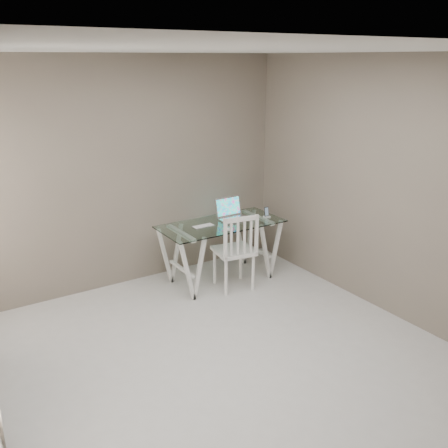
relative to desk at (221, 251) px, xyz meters
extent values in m
plane|color=#B8B5B0|center=(-0.91, -1.65, -0.38)|extent=(4.50, 4.50, 0.00)
cube|color=white|center=(-0.91, -1.65, 2.32)|extent=(4.00, 4.50, 0.02)
cube|color=#6F6457|center=(-0.91, 0.60, 0.97)|extent=(4.00, 0.02, 2.70)
cube|color=#6F6457|center=(1.09, -1.65, 0.97)|extent=(0.02, 4.50, 2.70)
cube|color=silver|center=(0.00, 0.00, 0.36)|extent=(1.50, 0.70, 0.01)
cube|color=silver|center=(-0.55, 0.00, -0.02)|extent=(0.24, 0.62, 0.72)
cube|color=silver|center=(0.55, 0.00, -0.02)|extent=(0.24, 0.62, 0.72)
cube|color=white|center=(0.03, -0.24, 0.08)|extent=(0.50, 0.50, 0.04)
cylinder|color=white|center=(-0.18, -0.38, -0.16)|extent=(0.04, 0.04, 0.44)
cylinder|color=white|center=(0.17, -0.44, -0.16)|extent=(0.04, 0.04, 0.44)
cylinder|color=white|center=(-0.12, -0.04, -0.16)|extent=(0.04, 0.04, 0.44)
cylinder|color=white|center=(0.23, -0.10, -0.16)|extent=(0.04, 0.04, 0.44)
cube|color=white|center=(-0.01, -0.44, 0.32)|extent=(0.43, 0.10, 0.49)
cube|color=silver|center=(0.22, 0.03, 0.37)|extent=(0.36, 0.25, 0.02)
cube|color=#19D899|center=(0.22, 0.18, 0.50)|extent=(0.36, 0.06, 0.24)
cube|color=silver|center=(-0.24, 0.02, 0.37)|extent=(0.27, 0.12, 0.01)
ellipsoid|color=white|center=(-0.07, -0.28, 0.38)|extent=(0.12, 0.07, 0.04)
cube|color=white|center=(0.61, -0.11, 0.37)|extent=(0.07, 0.07, 0.02)
cube|color=black|center=(0.61, -0.10, 0.44)|extent=(0.06, 0.03, 0.12)
camera|label=1|loc=(-3.06, -4.82, 2.27)|focal=40.00mm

